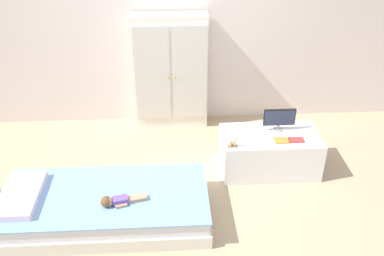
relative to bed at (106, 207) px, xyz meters
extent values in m
cube|color=tan|center=(0.52, 0.26, -0.14)|extent=(10.00, 10.00, 0.02)
cube|color=silver|center=(0.52, 1.83, 1.22)|extent=(6.40, 0.05, 2.70)
cube|color=silver|center=(0.00, 0.00, -0.07)|extent=(1.83, 0.86, 0.13)
cube|color=silver|center=(0.00, 0.00, 0.06)|extent=(1.79, 0.82, 0.13)
cube|color=#7AA8DB|center=(0.00, 0.00, 0.13)|extent=(1.82, 0.85, 0.02)
cube|color=silver|center=(-0.71, 0.00, 0.17)|extent=(0.32, 0.61, 0.06)
cube|color=#6B4CB2|center=(0.15, -0.12, 0.17)|extent=(0.15, 0.11, 0.06)
cube|color=tan|center=(0.29, -0.07, 0.16)|extent=(0.16, 0.07, 0.04)
cube|color=tan|center=(0.30, -0.11, 0.16)|extent=(0.16, 0.07, 0.04)
cube|color=tan|center=(0.14, -0.07, 0.15)|extent=(0.10, 0.05, 0.03)
cube|color=tan|center=(0.17, -0.17, 0.15)|extent=(0.10, 0.05, 0.03)
sphere|color=tan|center=(0.05, -0.15, 0.18)|extent=(0.09, 0.09, 0.09)
sphere|color=brown|center=(0.04, -0.15, 0.18)|extent=(0.10, 0.10, 0.10)
cube|color=white|center=(0.62, 1.67, 0.55)|extent=(0.85, 0.23, 1.37)
cube|color=beige|center=(0.41, 1.55, 0.58)|extent=(0.40, 0.02, 1.12)
cube|color=beige|center=(0.83, 1.55, 0.58)|extent=(0.40, 0.02, 1.12)
sphere|color=gold|center=(0.58, 1.53, 0.55)|extent=(0.02, 0.02, 0.02)
sphere|color=gold|center=(0.66, 1.53, 0.55)|extent=(0.02, 0.02, 0.02)
cube|color=white|center=(1.61, 0.66, 0.07)|extent=(0.99, 0.53, 0.42)
cylinder|color=#99999E|center=(1.70, 0.75, 0.29)|extent=(0.10, 0.10, 0.01)
cylinder|color=#99999E|center=(1.70, 0.75, 0.32)|extent=(0.02, 0.02, 0.05)
cube|color=black|center=(1.70, 0.75, 0.43)|extent=(0.32, 0.02, 0.18)
cube|color=#28334C|center=(1.70, 0.74, 0.43)|extent=(0.30, 0.01, 0.16)
cube|color=#8E6642|center=(1.19, 0.48, 0.29)|extent=(0.09, 0.01, 0.01)
cube|color=#8E6642|center=(1.19, 0.46, 0.29)|extent=(0.09, 0.01, 0.01)
cube|color=#D1B289|center=(1.19, 0.47, 0.33)|extent=(0.06, 0.03, 0.03)
cylinder|color=#D1B289|center=(1.21, 0.48, 0.31)|extent=(0.01, 0.01, 0.02)
cylinder|color=#D1B289|center=(1.21, 0.46, 0.31)|extent=(0.01, 0.01, 0.02)
cylinder|color=#D1B289|center=(1.17, 0.48, 0.31)|extent=(0.01, 0.01, 0.02)
cylinder|color=#D1B289|center=(1.17, 0.46, 0.31)|extent=(0.01, 0.01, 0.02)
cylinder|color=#D1B289|center=(1.21, 0.47, 0.36)|extent=(0.02, 0.02, 0.02)
sphere|color=#D1B289|center=(1.21, 0.47, 0.38)|extent=(0.03, 0.03, 0.03)
cube|color=orange|center=(1.68, 0.54, 0.29)|extent=(0.14, 0.11, 0.02)
cube|color=#CC3838|center=(1.83, 0.54, 0.29)|extent=(0.14, 0.09, 0.02)
camera|label=1|loc=(0.60, -2.95, 2.57)|focal=40.12mm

